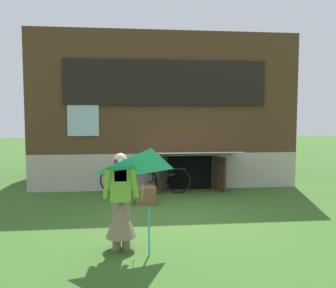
% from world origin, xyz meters
% --- Properties ---
extents(ground_plane, '(60.00, 60.00, 0.00)m').
position_xyz_m(ground_plane, '(0.00, 0.00, 0.00)').
color(ground_plane, '#386023').
extents(log_house, '(8.19, 6.05, 4.76)m').
position_xyz_m(log_house, '(0.00, 5.46, 2.38)').
color(log_house, '#ADA393').
rests_on(log_house, ground_plane).
extents(person, '(0.61, 0.52, 1.62)m').
position_xyz_m(person, '(-1.24, -1.70, 0.68)').
color(person, '#7F6B51').
rests_on(person, ground_plane).
extents(kite, '(1.25, 1.34, 1.57)m').
position_xyz_m(kite, '(-0.77, -2.33, 1.29)').
color(kite, '#2DB2CC').
rests_on(kite, ground_plane).
extents(bicycle_black, '(1.70, 0.33, 0.78)m').
position_xyz_m(bicycle_black, '(-0.20, 2.52, 0.38)').
color(bicycle_black, black).
rests_on(bicycle_black, ground_plane).
extents(bicycle_green, '(1.68, 0.46, 0.78)m').
position_xyz_m(bicycle_green, '(-1.14, 2.56, 0.38)').
color(bicycle_green, black).
rests_on(bicycle_green, ground_plane).
extents(wooden_crate, '(0.51, 0.43, 0.43)m').
position_xyz_m(wooden_crate, '(-0.70, 1.33, 0.21)').
color(wooden_crate, brown).
rests_on(wooden_crate, ground_plane).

